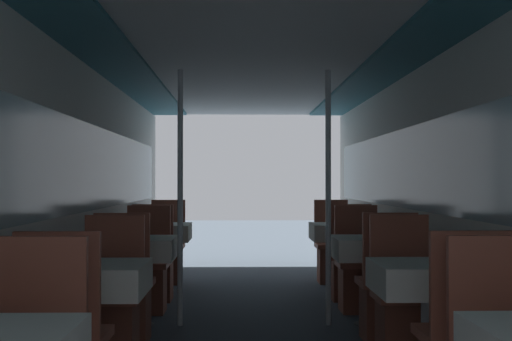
{
  "coord_description": "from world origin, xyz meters",
  "views": [
    {
      "loc": [
        -0.13,
        -1.35,
        1.22
      ],
      "look_at": [
        -0.02,
        3.23,
        1.28
      ],
      "focal_mm": 50.0,
      "sensor_mm": 36.0,
      "label": 1
    }
  ],
  "objects_px": {
    "chair_left_far_2": "(147,279)",
    "support_pole_right_2": "(328,197)",
    "chair_left_far_1": "(110,318)",
    "dining_table_right_1": "(429,282)",
    "dining_table_left_2": "(137,251)",
    "chair_left_near_2": "(125,302)",
    "chair_right_far_2": "(359,279)",
    "chair_right_far_3": "(333,257)",
    "dining_table_left_3": "(161,234)",
    "dining_table_right_2": "(371,251)",
    "support_pole_left_2": "(180,197)",
    "dining_table_right_3": "(340,234)",
    "chair_left_near_3": "(154,271)",
    "chair_left_far_3": "(167,258)",
    "chair_right_far_1": "(405,317)",
    "chair_right_near_3": "(349,270)",
    "chair_right_near_2": "(386,301)",
    "dining_table_left_1": "(91,283)"
  },
  "relations": [
    {
      "from": "support_pole_left_2",
      "to": "chair_left_far_3",
      "type": "height_order",
      "value": "support_pole_left_2"
    },
    {
      "from": "chair_left_far_3",
      "to": "chair_right_near_2",
      "type": "xyz_separation_m",
      "value": [
        1.96,
        -3.07,
        0.0
      ]
    },
    {
      "from": "chair_left_far_2",
      "to": "support_pole_right_2",
      "type": "xyz_separation_m",
      "value": [
        1.6,
        -0.62,
        0.77
      ]
    },
    {
      "from": "dining_table_left_2",
      "to": "chair_right_far_3",
      "type": "relative_size",
      "value": 0.75
    },
    {
      "from": "chair_left_far_1",
      "to": "chair_left_far_3",
      "type": "distance_m",
      "value": 3.67
    },
    {
      "from": "dining_table_left_3",
      "to": "chair_right_near_2",
      "type": "bearing_deg",
      "value": -51.34
    },
    {
      "from": "chair_left_near_3",
      "to": "chair_right_near_3",
      "type": "distance_m",
      "value": 1.96
    },
    {
      "from": "chair_left_far_3",
      "to": "chair_right_far_2",
      "type": "height_order",
      "value": "same"
    },
    {
      "from": "support_pole_left_2",
      "to": "chair_right_far_3",
      "type": "distance_m",
      "value": 3.03
    },
    {
      "from": "chair_left_near_2",
      "to": "dining_table_right_1",
      "type": "xyz_separation_m",
      "value": [
        1.96,
        -1.22,
        0.32
      ]
    },
    {
      "from": "support_pole_left_2",
      "to": "chair_right_near_3",
      "type": "relative_size",
      "value": 2.19
    },
    {
      "from": "dining_table_left_3",
      "to": "chair_left_near_3",
      "type": "bearing_deg",
      "value": -90.0
    },
    {
      "from": "support_pole_left_2",
      "to": "dining_table_right_3",
      "type": "xyz_separation_m",
      "value": [
        1.6,
        1.84,
        -0.45
      ]
    },
    {
      "from": "support_pole_right_2",
      "to": "dining_table_left_2",
      "type": "bearing_deg",
      "value": 180.0
    },
    {
      "from": "chair_right_far_1",
      "to": "chair_right_near_2",
      "type": "height_order",
      "value": "same"
    },
    {
      "from": "chair_left_far_3",
      "to": "support_pole_right_2",
      "type": "height_order",
      "value": "support_pole_right_2"
    },
    {
      "from": "chair_left_far_1",
      "to": "chair_left_near_2",
      "type": "xyz_separation_m",
      "value": [
        0.0,
        0.6,
        0.0
      ]
    },
    {
      "from": "dining_table_left_2",
      "to": "chair_left_near_2",
      "type": "distance_m",
      "value": 0.69
    },
    {
      "from": "chair_left_far_3",
      "to": "chair_right_far_1",
      "type": "bearing_deg",
      "value": 118.11
    },
    {
      "from": "chair_right_far_2",
      "to": "chair_right_far_3",
      "type": "height_order",
      "value": "same"
    },
    {
      "from": "support_pole_left_2",
      "to": "chair_right_far_3",
      "type": "xyz_separation_m",
      "value": [
        1.6,
        2.45,
        -0.77
      ]
    },
    {
      "from": "dining_table_left_3",
      "to": "dining_table_right_2",
      "type": "relative_size",
      "value": 1.0
    },
    {
      "from": "chair_left_far_2",
      "to": "dining_table_left_3",
      "type": "distance_m",
      "value": 1.26
    },
    {
      "from": "dining_table_right_3",
      "to": "chair_right_far_1",
      "type": "bearing_deg",
      "value": -90.0
    },
    {
      "from": "dining_table_left_1",
      "to": "chair_left_near_3",
      "type": "xyz_separation_m",
      "value": [
        0.0,
        3.06,
        -0.32
      ]
    },
    {
      "from": "dining_table_left_2",
      "to": "dining_table_right_2",
      "type": "relative_size",
      "value": 1.0
    },
    {
      "from": "chair_right_far_1",
      "to": "chair_right_far_3",
      "type": "relative_size",
      "value": 1.0
    },
    {
      "from": "dining_table_right_1",
      "to": "chair_right_near_3",
      "type": "height_order",
      "value": "chair_right_near_3"
    },
    {
      "from": "dining_table_left_1",
      "to": "chair_left_near_3",
      "type": "bearing_deg",
      "value": 90.0
    },
    {
      "from": "chair_right_near_3",
      "to": "chair_right_far_3",
      "type": "distance_m",
      "value": 1.23
    },
    {
      "from": "dining_table_right_1",
      "to": "chair_right_far_3",
      "type": "relative_size",
      "value": 0.75
    },
    {
      "from": "chair_left_far_2",
      "to": "dining_table_left_3",
      "type": "height_order",
      "value": "chair_left_far_2"
    },
    {
      "from": "support_pole_left_2",
      "to": "chair_right_far_2",
      "type": "distance_m",
      "value": 1.88
    },
    {
      "from": "chair_right_near_3",
      "to": "chair_right_far_1",
      "type": "bearing_deg",
      "value": -90.0
    },
    {
      "from": "chair_right_far_2",
      "to": "chair_left_near_3",
      "type": "bearing_deg",
      "value": -17.12
    },
    {
      "from": "chair_left_far_3",
      "to": "chair_right_far_1",
      "type": "xyz_separation_m",
      "value": [
        1.96,
        -3.67,
        0.0
      ]
    },
    {
      "from": "dining_table_right_2",
      "to": "dining_table_right_3",
      "type": "bearing_deg",
      "value": 90.0
    },
    {
      "from": "chair_left_near_3",
      "to": "chair_right_far_2",
      "type": "xyz_separation_m",
      "value": [
        1.96,
        -0.6,
        0.0
      ]
    },
    {
      "from": "chair_right_far_2",
      "to": "dining_table_left_2",
      "type": "bearing_deg",
      "value": 17.43
    },
    {
      "from": "dining_table_right_2",
      "to": "support_pole_right_2",
      "type": "xyz_separation_m",
      "value": [
        -0.36,
        0.0,
        0.45
      ]
    },
    {
      "from": "chair_left_far_1",
      "to": "support_pole_left_2",
      "type": "xyz_separation_m",
      "value": [
        0.36,
        1.22,
        0.77
      ]
    },
    {
      "from": "dining_table_left_2",
      "to": "chair_right_far_1",
      "type": "bearing_deg",
      "value": -31.88
    },
    {
      "from": "chair_left_far_3",
      "to": "chair_right_far_3",
      "type": "relative_size",
      "value": 1.0
    },
    {
      "from": "chair_left_far_1",
      "to": "dining_table_right_1",
      "type": "height_order",
      "value": "chair_left_far_1"
    },
    {
      "from": "chair_left_far_2",
      "to": "chair_right_far_2",
      "type": "xyz_separation_m",
      "value": [
        1.96,
        0.0,
        0.0
      ]
    },
    {
      "from": "chair_right_near_3",
      "to": "dining_table_right_2",
      "type": "bearing_deg",
      "value": -90.0
    },
    {
      "from": "chair_right_far_1",
      "to": "chair_right_far_3",
      "type": "height_order",
      "value": "same"
    },
    {
      "from": "dining_table_left_1",
      "to": "dining_table_right_3",
      "type": "xyz_separation_m",
      "value": [
        1.96,
        3.67,
        0.0
      ]
    },
    {
      "from": "support_pole_left_2",
      "to": "chair_right_far_3",
      "type": "height_order",
      "value": "support_pole_left_2"
    },
    {
      "from": "chair_left_far_2",
      "to": "chair_right_far_1",
      "type": "relative_size",
      "value": 1.0
    }
  ]
}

